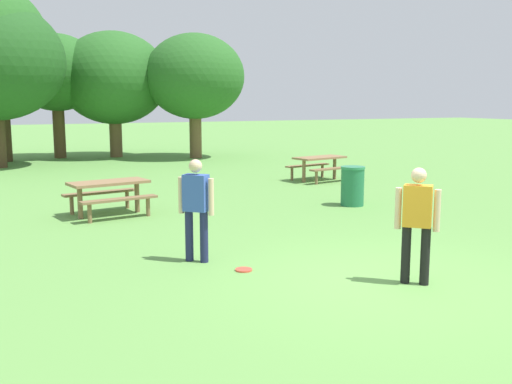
{
  "coord_description": "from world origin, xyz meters",
  "views": [
    {
      "loc": [
        -5.03,
        -6.44,
        2.55
      ],
      "look_at": [
        -0.83,
        2.45,
        1.0
      ],
      "focal_mm": 40.93,
      "sensor_mm": 36.0,
      "label": 1
    }
  ],
  "objects_px": {
    "person_catcher": "(417,218)",
    "frisbee": "(244,270)",
    "person_thrower": "(196,203)",
    "picnic_table_near": "(109,190)",
    "picnic_table_far": "(320,163)",
    "tree_back_right": "(195,77)",
    "tree_slender_mid": "(56,73)",
    "tree_back_left": "(114,78)",
    "trash_can_beside_table": "(352,186)"
  },
  "relations": [
    {
      "from": "tree_back_right",
      "to": "person_catcher",
      "type": "bearing_deg",
      "value": -100.1
    },
    {
      "from": "picnic_table_near",
      "to": "picnic_table_far",
      "type": "relative_size",
      "value": 0.99
    },
    {
      "from": "frisbee",
      "to": "picnic_table_near",
      "type": "xyz_separation_m",
      "value": [
        -0.96,
        5.21,
        0.55
      ]
    },
    {
      "from": "picnic_table_far",
      "to": "tree_back_left",
      "type": "height_order",
      "value": "tree_back_left"
    },
    {
      "from": "picnic_table_near",
      "to": "tree_back_left",
      "type": "distance_m",
      "value": 14.31
    },
    {
      "from": "picnic_table_far",
      "to": "person_catcher",
      "type": "bearing_deg",
      "value": -114.26
    },
    {
      "from": "person_catcher",
      "to": "picnic_table_far",
      "type": "bearing_deg",
      "value": 65.74
    },
    {
      "from": "person_catcher",
      "to": "picnic_table_near",
      "type": "bearing_deg",
      "value": 112.85
    },
    {
      "from": "tree_back_right",
      "to": "trash_can_beside_table",
      "type": "bearing_deg",
      "value": -92.39
    },
    {
      "from": "trash_can_beside_table",
      "to": "tree_back_left",
      "type": "xyz_separation_m",
      "value": [
        -2.57,
        14.96,
        3.03
      ]
    },
    {
      "from": "frisbee",
      "to": "tree_slender_mid",
      "type": "relative_size",
      "value": 0.05
    },
    {
      "from": "trash_can_beside_table",
      "to": "tree_back_left",
      "type": "bearing_deg",
      "value": 99.76
    },
    {
      "from": "trash_can_beside_table",
      "to": "tree_slender_mid",
      "type": "distance_m",
      "value": 16.65
    },
    {
      "from": "person_catcher",
      "to": "tree_slender_mid",
      "type": "bearing_deg",
      "value": 95.93
    },
    {
      "from": "trash_can_beside_table",
      "to": "tree_back_right",
      "type": "distance_m",
      "value": 13.33
    },
    {
      "from": "person_catcher",
      "to": "trash_can_beside_table",
      "type": "bearing_deg",
      "value": 63.51
    },
    {
      "from": "picnic_table_far",
      "to": "trash_can_beside_table",
      "type": "bearing_deg",
      "value": -111.19
    },
    {
      "from": "tree_back_right",
      "to": "frisbee",
      "type": "bearing_deg",
      "value": -107.14
    },
    {
      "from": "trash_can_beside_table",
      "to": "tree_back_right",
      "type": "bearing_deg",
      "value": 87.61
    },
    {
      "from": "person_thrower",
      "to": "frisbee",
      "type": "height_order",
      "value": "person_thrower"
    },
    {
      "from": "picnic_table_far",
      "to": "trash_can_beside_table",
      "type": "distance_m",
      "value": 4.48
    },
    {
      "from": "frisbee",
      "to": "tree_slender_mid",
      "type": "xyz_separation_m",
      "value": [
        -0.28,
        19.48,
        3.71
      ]
    },
    {
      "from": "frisbee",
      "to": "picnic_table_far",
      "type": "xyz_separation_m",
      "value": [
        6.28,
        8.09,
        0.55
      ]
    },
    {
      "from": "person_catcher",
      "to": "frisbee",
      "type": "distance_m",
      "value": 2.66
    },
    {
      "from": "tree_slender_mid",
      "to": "picnic_table_far",
      "type": "bearing_deg",
      "value": -60.06
    },
    {
      "from": "person_thrower",
      "to": "tree_back_left",
      "type": "bearing_deg",
      "value": 81.95
    },
    {
      "from": "person_thrower",
      "to": "picnic_table_near",
      "type": "bearing_deg",
      "value": 96.33
    },
    {
      "from": "picnic_table_near",
      "to": "tree_back_right",
      "type": "xyz_separation_m",
      "value": [
        6.16,
        11.66,
        3.0
      ]
    },
    {
      "from": "trash_can_beside_table",
      "to": "person_catcher",
      "type": "bearing_deg",
      "value": -116.49
    },
    {
      "from": "frisbee",
      "to": "person_catcher",
      "type": "bearing_deg",
      "value": -39.92
    },
    {
      "from": "picnic_table_near",
      "to": "picnic_table_far",
      "type": "bearing_deg",
      "value": 21.71
    },
    {
      "from": "tree_back_left",
      "to": "tree_back_right",
      "type": "height_order",
      "value": "tree_back_left"
    },
    {
      "from": "person_catcher",
      "to": "tree_back_right",
      "type": "distance_m",
      "value": 18.95
    },
    {
      "from": "frisbee",
      "to": "tree_back_left",
      "type": "bearing_deg",
      "value": 83.68
    },
    {
      "from": "picnic_table_near",
      "to": "trash_can_beside_table",
      "type": "distance_m",
      "value": 5.77
    },
    {
      "from": "picnic_table_far",
      "to": "tree_back_right",
      "type": "bearing_deg",
      "value": 97.0
    },
    {
      "from": "picnic_table_near",
      "to": "tree_back_left",
      "type": "bearing_deg",
      "value": 77.42
    },
    {
      "from": "person_catcher",
      "to": "picnic_table_near",
      "type": "xyz_separation_m",
      "value": [
        -2.87,
        6.81,
        -0.38
      ]
    },
    {
      "from": "frisbee",
      "to": "picnic_table_far",
      "type": "relative_size",
      "value": 0.13
    },
    {
      "from": "tree_slender_mid",
      "to": "tree_back_right",
      "type": "xyz_separation_m",
      "value": [
        5.48,
        -2.61,
        -0.16
      ]
    },
    {
      "from": "person_thrower",
      "to": "tree_slender_mid",
      "type": "xyz_separation_m",
      "value": [
        0.19,
        18.69,
        2.78
      ]
    },
    {
      "from": "person_thrower",
      "to": "frisbee",
      "type": "relative_size",
      "value": 6.37
    },
    {
      "from": "trash_can_beside_table",
      "to": "tree_slender_mid",
      "type": "xyz_separation_m",
      "value": [
        -4.94,
        15.56,
        3.24
      ]
    },
    {
      "from": "frisbee",
      "to": "picnic_table_near",
      "type": "relative_size",
      "value": 0.13
    },
    {
      "from": "person_thrower",
      "to": "frisbee",
      "type": "bearing_deg",
      "value": -59.43
    },
    {
      "from": "picnic_table_near",
      "to": "trash_can_beside_table",
      "type": "relative_size",
      "value": 2.0
    },
    {
      "from": "picnic_table_near",
      "to": "tree_slender_mid",
      "type": "bearing_deg",
      "value": 87.28
    },
    {
      "from": "tree_back_left",
      "to": "person_catcher",
      "type": "bearing_deg",
      "value": -90.5
    },
    {
      "from": "person_catcher",
      "to": "tree_slender_mid",
      "type": "xyz_separation_m",
      "value": [
        -2.19,
        21.08,
        2.78
      ]
    },
    {
      "from": "tree_back_right",
      "to": "tree_slender_mid",
      "type": "bearing_deg",
      "value": 154.57
    }
  ]
}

